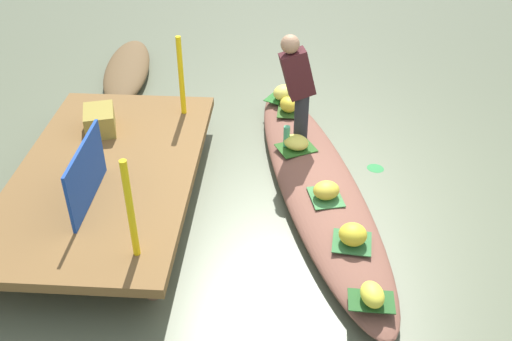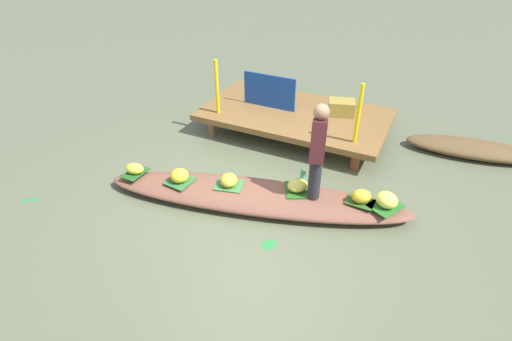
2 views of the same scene
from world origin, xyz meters
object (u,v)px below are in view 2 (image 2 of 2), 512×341
at_px(banana_bunch_3, 180,176).
at_px(market_banner, 269,91).
at_px(vendor_person, 318,148).
at_px(produce_crate, 341,108).
at_px(banana_bunch_1, 361,196).
at_px(water_bottle, 303,178).
at_px(banana_bunch_5, 387,200).
at_px(banana_bunch_4, 298,185).
at_px(moored_boat, 472,149).
at_px(banana_bunch_2, 135,169).
at_px(banana_bunch_0, 229,180).
at_px(vendor_boat, 255,196).

bearing_deg(banana_bunch_3, market_banner, 84.01).
distance_m(banana_bunch_3, market_banner, 2.48).
relative_size(vendor_person, produce_crate, 2.84).
height_order(banana_bunch_1, water_bottle, water_bottle).
bearing_deg(banana_bunch_3, produce_crate, 60.88).
relative_size(banana_bunch_1, banana_bunch_5, 0.86).
relative_size(banana_bunch_4, banana_bunch_5, 0.97).
xyz_separation_m(moored_boat, banana_bunch_5, (-0.98, -2.29, 0.21)).
relative_size(banana_bunch_4, water_bottle, 1.10).
bearing_deg(water_bottle, vendor_person, -26.09).
height_order(vendor_person, water_bottle, vendor_person).
bearing_deg(banana_bunch_5, banana_bunch_1, -168.86).
bearing_deg(banana_bunch_5, banana_bunch_2, -166.81).
relative_size(vendor_person, market_banner, 1.29).
height_order(banana_bunch_4, water_bottle, water_bottle).
xyz_separation_m(banana_bunch_0, banana_bunch_4, (0.88, 0.30, -0.01)).
bearing_deg(market_banner, banana_bunch_1, -40.54).
distance_m(vendor_boat, vendor_person, 1.13).
xyz_separation_m(moored_boat, banana_bunch_0, (-3.00, -2.76, 0.20)).
distance_m(banana_bunch_4, market_banner, 2.34).
bearing_deg(market_banner, vendor_person, -51.59).
distance_m(banana_bunch_1, vendor_person, 0.87).
distance_m(moored_boat, water_bottle, 3.15).
xyz_separation_m(banana_bunch_3, banana_bunch_4, (1.54, 0.52, -0.02)).
relative_size(moored_boat, banana_bunch_4, 7.25).
bearing_deg(vendor_boat, market_banner, 95.49).
distance_m(vendor_person, water_bottle, 0.62).
xyz_separation_m(vendor_boat, vendor_person, (0.74, 0.25, 0.82)).
xyz_separation_m(moored_boat, vendor_person, (-1.89, -2.44, 0.82)).
distance_m(banana_bunch_0, market_banner, 2.29).
bearing_deg(banana_bunch_0, produce_crate, 71.23).
xyz_separation_m(banana_bunch_1, vendor_person, (-0.61, -0.09, 0.61)).
bearing_deg(banana_bunch_2, banana_bunch_1, 13.39).
height_order(vendor_boat, moored_boat, same).
relative_size(banana_bunch_4, produce_crate, 0.65).
bearing_deg(moored_boat, produce_crate, -179.79).
distance_m(vendor_boat, banana_bunch_1, 1.41).
relative_size(banana_bunch_0, produce_crate, 0.60).
xyz_separation_m(banana_bunch_0, banana_bunch_3, (-0.66, -0.21, 0.01)).
xyz_separation_m(moored_boat, banana_bunch_3, (-3.66, -2.97, 0.21)).
height_order(banana_bunch_2, banana_bunch_3, banana_bunch_3).
xyz_separation_m(banana_bunch_4, banana_bunch_5, (1.14, 0.17, 0.02)).
height_order(water_bottle, produce_crate, produce_crate).
relative_size(moored_boat, banana_bunch_3, 8.15).
distance_m(moored_boat, market_banner, 3.49).
height_order(banana_bunch_3, market_banner, market_banner).
relative_size(banana_bunch_2, market_banner, 0.27).
height_order(banana_bunch_5, water_bottle, water_bottle).
height_order(banana_bunch_3, produce_crate, produce_crate).
height_order(banana_bunch_4, banana_bunch_5, banana_bunch_5).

